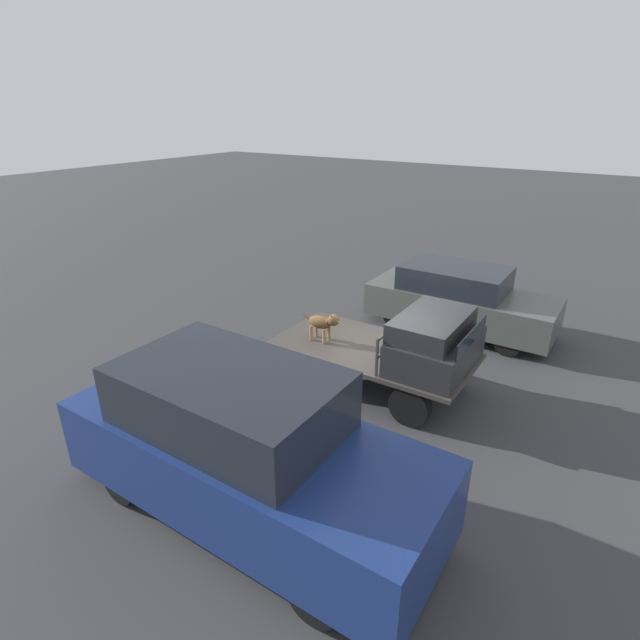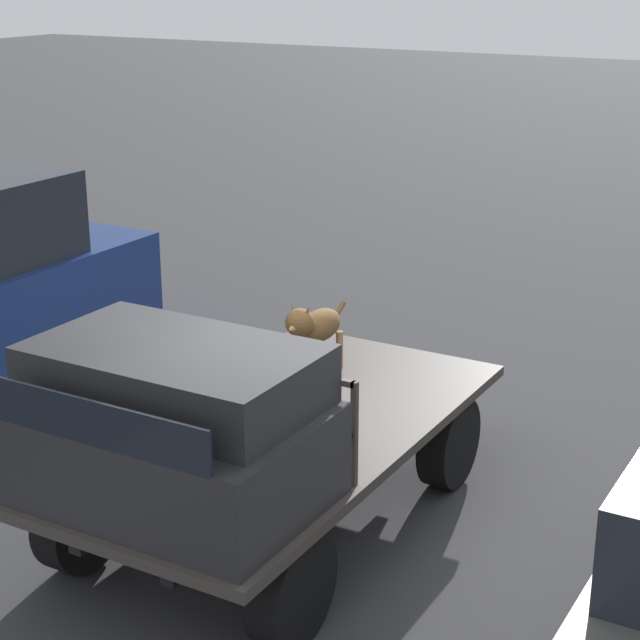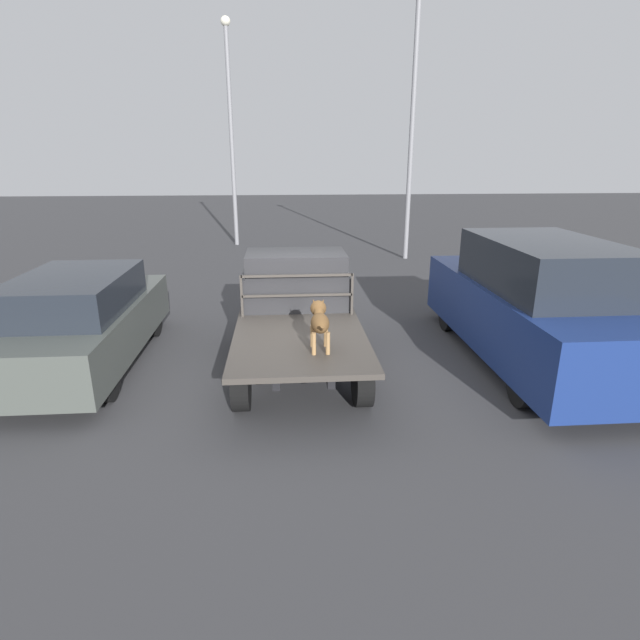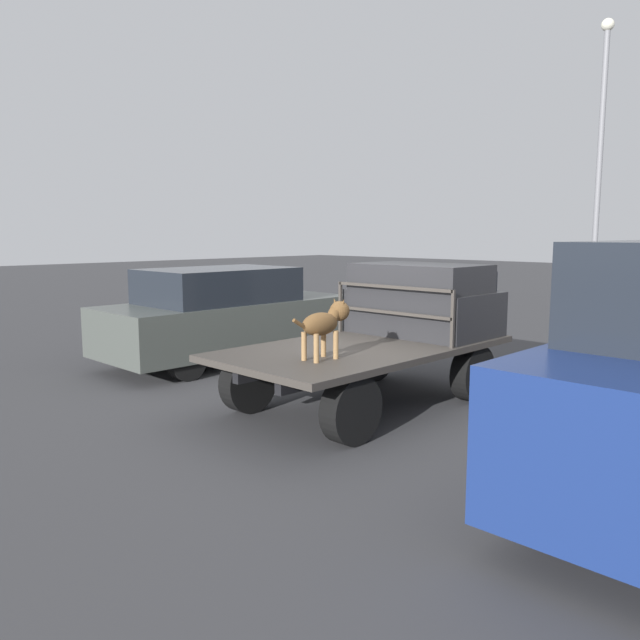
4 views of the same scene
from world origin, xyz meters
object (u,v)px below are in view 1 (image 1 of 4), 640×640
(dog, at_px, (324,323))
(parked_pickup_far, at_px, (244,447))
(flatbed_truck, at_px, (372,358))
(parked_sedan, at_px, (459,299))

(dog, bearing_deg, parked_pickup_far, -85.14)
(flatbed_truck, xyz_separation_m, dog, (-0.97, -0.26, 0.63))
(flatbed_truck, xyz_separation_m, parked_pickup_far, (0.15, -3.96, 0.45))
(flatbed_truck, relative_size, parked_pickup_far, 0.73)
(parked_sedan, bearing_deg, parked_pickup_far, -97.42)
(parked_pickup_far, bearing_deg, parked_sedan, 80.26)
(flatbed_truck, height_order, parked_pickup_far, parked_pickup_far)
(parked_sedan, bearing_deg, flatbed_truck, -102.98)
(dog, distance_m, parked_sedan, 4.12)
(dog, height_order, parked_pickup_far, parked_pickup_far)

